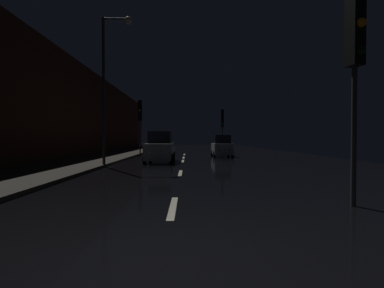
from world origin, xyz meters
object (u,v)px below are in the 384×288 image
streetlamp_overhead (111,70)px  traffic_light_near_right (356,44)px  traffic_light_far_left (140,115)px  car_approaching_headlights (160,148)px  car_parked_right_far (222,147)px  traffic_light_far_right (222,121)px

streetlamp_overhead → traffic_light_near_right: bearing=-49.0°
traffic_light_far_left → car_approaching_headlights: traffic_light_far_left is taller
traffic_light_near_right → car_parked_right_far: (-0.90, 18.79, -2.94)m
traffic_light_far_left → streetlamp_overhead: 11.15m
car_approaching_headlights → streetlamp_overhead: bearing=-35.3°
car_parked_right_far → traffic_light_far_left: bearing=77.2°
traffic_light_far_left → traffic_light_far_right: size_ratio=1.09×
traffic_light_far_right → traffic_light_near_right: traffic_light_near_right is taller
traffic_light_far_right → traffic_light_near_right: size_ratio=0.92×
streetlamp_overhead → car_parked_right_far: streetlamp_overhead is taller
traffic_light_far_left → streetlamp_overhead: streetlamp_overhead is taller
traffic_light_far_left → streetlamp_overhead: (0.22, -11.03, 1.65)m
traffic_light_far_left → car_approaching_headlights: (2.63, -7.62, -2.86)m
traffic_light_far_right → car_parked_right_far: (-0.80, -6.08, -2.61)m
streetlamp_overhead → car_parked_right_far: size_ratio=2.23×
traffic_light_near_right → car_approaching_headlights: (-5.83, 12.89, -2.86)m
streetlamp_overhead → traffic_light_far_right: bearing=62.1°
traffic_light_far_left → car_parked_right_far: 8.29m
streetlamp_overhead → car_approaching_headlights: (2.42, 3.41, -4.51)m
traffic_light_far_right → car_approaching_headlights: (-5.72, -11.98, -2.53)m
car_approaching_headlights → car_parked_right_far: 7.69m
streetlamp_overhead → car_parked_right_far: bearing=51.7°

